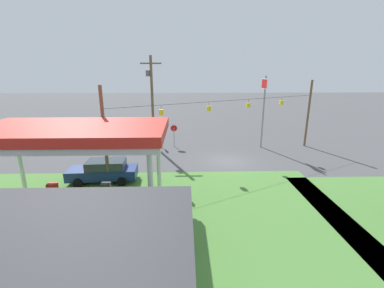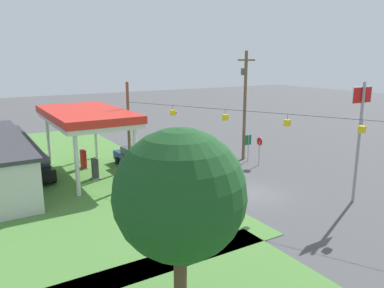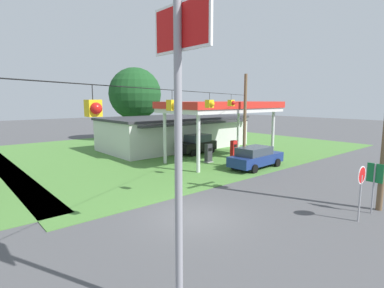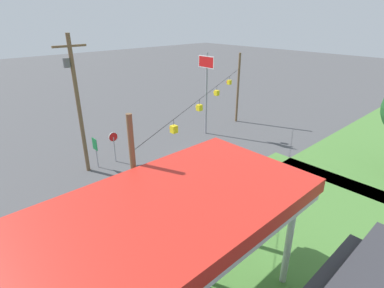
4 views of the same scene
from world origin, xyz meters
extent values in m
plane|color=#4C4C4F|center=(0.00, 0.00, 0.00)|extent=(160.00, 160.00, 0.00)
cube|color=#4C7F38|center=(12.38, 16.62, 0.02)|extent=(36.00, 28.00, 0.04)
cube|color=silver|center=(10.38, 8.19, 4.45)|extent=(10.47, 5.38, 0.35)
cube|color=red|center=(10.38, 8.19, 4.90)|extent=(10.67, 5.58, 0.55)
cylinder|color=silver|center=(5.74, 6.10, 2.14)|extent=(0.28, 0.28, 4.28)
cylinder|color=silver|center=(15.01, 6.10, 2.14)|extent=(0.28, 0.28, 4.28)
cylinder|color=silver|center=(5.74, 10.28, 2.14)|extent=(0.28, 0.28, 4.28)
cylinder|color=silver|center=(15.01, 10.28, 2.14)|extent=(0.28, 0.28, 4.28)
cube|color=silver|center=(11.71, 16.62, 1.62)|extent=(15.73, 7.61, 3.24)
cube|color=#333338|center=(11.71, 16.62, 3.36)|extent=(16.03, 7.91, 0.24)
cube|color=#333338|center=(11.71, 12.46, 2.99)|extent=(14.15, 0.70, 0.20)
cube|color=gray|center=(8.77, 8.19, 0.06)|extent=(0.71, 0.56, 0.12)
cube|color=#333338|center=(8.77, 8.19, 0.88)|extent=(0.55, 0.40, 1.51)
cube|color=black|center=(8.77, 7.98, 1.18)|extent=(0.39, 0.03, 0.24)
cube|color=gray|center=(11.98, 8.19, 0.06)|extent=(0.71, 0.56, 0.12)
cube|color=red|center=(11.98, 8.19, 0.88)|extent=(0.55, 0.40, 1.51)
cube|color=black|center=(11.98, 7.98, 1.18)|extent=(0.39, 0.03, 0.24)
cube|color=navy|center=(10.21, 4.28, 0.72)|extent=(5.16, 2.11, 0.75)
cube|color=#333D47|center=(9.91, 4.26, 1.40)|extent=(2.87, 1.84, 0.62)
cylinder|color=black|center=(11.73, 5.30, 0.34)|extent=(0.69, 0.25, 0.68)
cylinder|color=black|center=(11.83, 3.41, 0.34)|extent=(0.69, 0.25, 0.68)
cylinder|color=black|center=(8.59, 5.14, 0.34)|extent=(0.69, 0.25, 0.68)
cylinder|color=black|center=(8.69, 3.25, 0.34)|extent=(0.69, 0.25, 0.68)
cube|color=black|center=(10.78, 12.11, 0.78)|extent=(4.33, 2.13, 0.88)
cube|color=#333D47|center=(11.03, 12.12, 1.57)|extent=(2.43, 1.85, 0.71)
cylinder|color=black|center=(9.54, 11.08, 0.34)|extent=(0.69, 0.26, 0.68)
cylinder|color=black|center=(9.41, 12.96, 0.34)|extent=(0.69, 0.26, 0.68)
cylinder|color=black|center=(12.14, 11.25, 0.34)|extent=(0.69, 0.26, 0.68)
cylinder|color=black|center=(12.02, 13.13, 0.34)|extent=(0.69, 0.26, 0.68)
cylinder|color=#99999E|center=(5.17, -5.16, 1.05)|extent=(0.08, 0.08, 2.10)
cylinder|color=white|center=(5.17, -5.16, 2.10)|extent=(0.80, 0.03, 0.80)
cylinder|color=red|center=(5.17, -5.16, 2.10)|extent=(0.70, 0.03, 0.70)
cylinder|color=gray|center=(-4.50, -4.67, 3.86)|extent=(0.18, 0.18, 7.71)
cube|color=white|center=(-4.40, -4.67, 6.89)|extent=(0.06, 1.90, 1.05)
cube|color=red|center=(-4.40, -4.67, 6.89)|extent=(0.07, 1.78, 0.93)
cylinder|color=gray|center=(6.67, -5.18, 1.20)|extent=(0.07, 0.07, 2.40)
cube|color=#146B33|center=(6.72, -5.18, 1.95)|extent=(0.04, 0.70, 0.90)
cylinder|color=brown|center=(9.58, 5.00, 3.64)|extent=(0.24, 0.24, 7.28)
cylinder|color=black|center=(0.00, 0.00, 5.68)|extent=(19.17, 10.02, 0.02)
cylinder|color=black|center=(-5.75, -3.00, 5.51)|extent=(0.02, 0.02, 0.35)
cube|color=yellow|center=(-5.75, -3.00, 5.13)|extent=(0.32, 0.32, 0.40)
sphere|color=red|center=(-5.75, -3.17, 5.13)|extent=(0.28, 0.28, 0.28)
cylinder|color=black|center=(-1.92, -1.00, 5.51)|extent=(0.02, 0.02, 0.35)
cube|color=yellow|center=(-1.92, -1.00, 5.13)|extent=(0.32, 0.32, 0.40)
sphere|color=yellow|center=(-1.92, -1.17, 5.13)|extent=(0.28, 0.28, 0.28)
cylinder|color=black|center=(1.92, 1.00, 5.51)|extent=(0.02, 0.02, 0.35)
cube|color=yellow|center=(1.92, 1.00, 5.13)|extent=(0.32, 0.32, 0.40)
sphere|color=yellow|center=(1.92, 0.83, 5.13)|extent=(0.28, 0.28, 0.28)
cylinder|color=black|center=(5.75, 3.00, 5.51)|extent=(0.02, 0.02, 0.35)
cube|color=yellow|center=(5.75, 3.00, 5.13)|extent=(0.32, 0.32, 0.40)
sphere|color=red|center=(5.75, 2.83, 5.13)|extent=(0.28, 0.28, 0.28)
cylinder|color=#4C3828|center=(11.53, 25.02, 1.70)|extent=(0.44, 0.44, 3.40)
sphere|color=#19471E|center=(11.53, 25.02, 6.11)|extent=(6.78, 6.78, 6.78)
camera|label=1|loc=(3.92, 22.59, 8.15)|focal=24.00mm
camera|label=2|loc=(-18.55, 16.22, 9.08)|focal=35.00mm
camera|label=3|loc=(-8.61, -9.94, 5.33)|focal=28.00mm
camera|label=4|loc=(15.24, 14.70, 10.74)|focal=28.00mm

